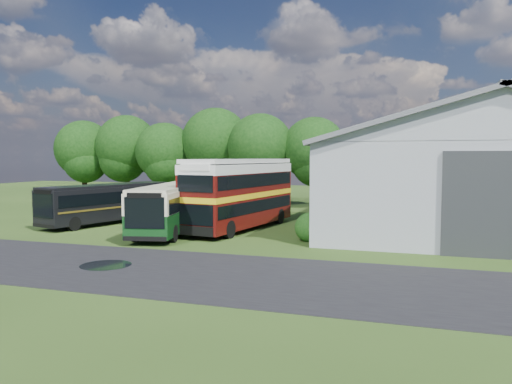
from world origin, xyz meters
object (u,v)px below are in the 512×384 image
(bus_maroon_double, at_px, (240,194))
(bus_green_single, at_px, (173,207))
(storage_shed, at_px, (475,165))
(bus_dark_single, at_px, (107,203))

(bus_maroon_double, bearing_deg, bus_green_single, -137.53)
(storage_shed, bearing_deg, bus_green_single, -153.25)
(storage_shed, height_order, bus_maroon_double, storage_shed)
(storage_shed, xyz_separation_m, bus_maroon_double, (-14.70, -6.78, -1.88))
(bus_maroon_double, relative_size, bus_dark_single, 1.06)
(storage_shed, relative_size, bus_maroon_double, 2.26)
(bus_green_single, distance_m, bus_maroon_double, 4.45)
(storage_shed, relative_size, bus_dark_single, 2.39)
(storage_shed, height_order, bus_dark_single, storage_shed)
(bus_maroon_double, xyz_separation_m, bus_dark_single, (-9.93, -0.34, -0.80))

